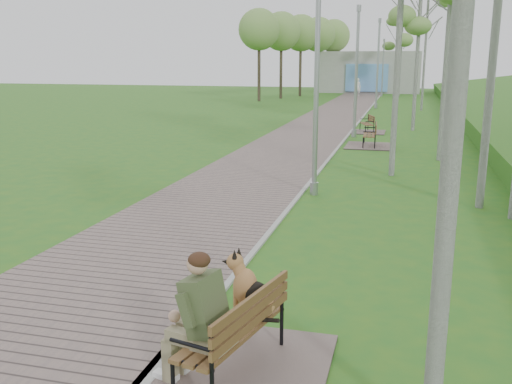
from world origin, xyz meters
The scene contains 14 objects.
ground centered at (0.00, 0.00, 0.00)m, with size 120.00×120.00×0.00m, color #286621.
walkway centered at (-1.75, 21.50, 0.02)m, with size 3.50×67.00×0.04m, color #6F5D5A.
kerb centered at (0.00, 21.50, 0.03)m, with size 0.10×67.00×0.05m, color #999993.
building_north centered at (-1.50, 50.97, 1.99)m, with size 10.00×5.20×4.00m.
bench_main centered at (0.72, -3.09, 0.47)m, with size 1.92×2.13×1.68m.
bench_second centered at (1.10, 13.77, 0.21)m, with size 1.83×2.03×1.12m.
bench_third centered at (0.70, 18.11, 0.17)m, with size 1.57×1.74×0.96m.
lamp_post_near centered at (0.31, 5.35, 2.48)m, with size 0.20×0.20×5.30m.
lamp_post_second centered at (0.29, 16.32, 2.54)m, with size 0.21×0.21×5.43m.
lamp_post_third centered at (0.37, 31.48, 2.75)m, with size 0.23×0.23×5.88m.
lamp_post_far centered at (0.15, 44.54, 2.33)m, with size 0.19×0.19×5.00m.
pedestrian_near centered at (-1.96, 44.01, 0.81)m, with size 0.59×0.39×1.62m, color silver.
birch_far_c centered at (3.33, 30.60, 6.80)m, with size 2.44×2.44×8.66m.
birch_distant_a centered at (1.64, 44.68, 5.36)m, with size 2.27×2.27×6.83m.
Camera 1 is at (2.42, -8.29, 3.28)m, focal length 40.00 mm.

